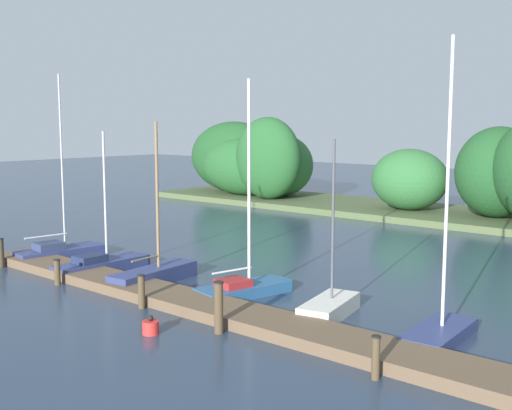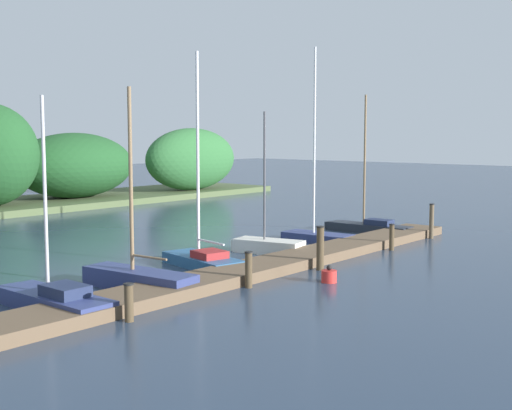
{
  "view_description": "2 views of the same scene",
  "coord_description": "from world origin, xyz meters",
  "px_view_note": "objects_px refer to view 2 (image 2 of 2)",
  "views": [
    {
      "loc": [
        14.07,
        0.22,
        5.97
      ],
      "look_at": [
        -0.08,
        16.62,
        3.17
      ],
      "focal_mm": 44.82,
      "sensor_mm": 36.0,
      "label": 1
    },
    {
      "loc": [
        -17.33,
        -0.08,
        4.66
      ],
      "look_at": [
        2.18,
        16.02,
        1.99
      ],
      "focal_mm": 47.95,
      "sensor_mm": 36.0,
      "label": 2
    }
  ],
  "objects_px": {
    "mooring_piling_1": "(129,302)",
    "sailboat_2": "(135,276)",
    "mooring_piling_3": "(320,248)",
    "channel_buoy_0": "(329,276)",
    "sailboat_3": "(201,256)",
    "sailboat_5": "(315,233)",
    "sailboat_6": "(367,225)",
    "sailboat_1": "(52,298)",
    "mooring_piling_2": "(249,269)",
    "mooring_piling_4": "(392,237)",
    "sailboat_4": "(266,245)",
    "mooring_piling_5": "(432,221)"
  },
  "relations": [
    {
      "from": "mooring_piling_4",
      "to": "mooring_piling_5",
      "type": "height_order",
      "value": "mooring_piling_5"
    },
    {
      "from": "mooring_piling_2",
      "to": "sailboat_3",
      "type": "bearing_deg",
      "value": 66.78
    },
    {
      "from": "sailboat_4",
      "to": "mooring_piling_3",
      "type": "height_order",
      "value": "sailboat_4"
    },
    {
      "from": "sailboat_1",
      "to": "sailboat_6",
      "type": "height_order",
      "value": "sailboat_6"
    },
    {
      "from": "sailboat_2",
      "to": "sailboat_5",
      "type": "xyz_separation_m",
      "value": [
        10.88,
        0.96,
        -0.0
      ]
    },
    {
      "from": "mooring_piling_2",
      "to": "mooring_piling_5",
      "type": "relative_size",
      "value": 0.72
    },
    {
      "from": "sailboat_3",
      "to": "mooring_piling_1",
      "type": "relative_size",
      "value": 7.69
    },
    {
      "from": "sailboat_1",
      "to": "sailboat_5",
      "type": "relative_size",
      "value": 0.68
    },
    {
      "from": "sailboat_5",
      "to": "channel_buoy_0",
      "type": "distance_m",
      "value": 8.14
    },
    {
      "from": "sailboat_3",
      "to": "sailboat_5",
      "type": "relative_size",
      "value": 0.9
    },
    {
      "from": "sailboat_3",
      "to": "sailboat_6",
      "type": "relative_size",
      "value": 1.16
    },
    {
      "from": "sailboat_3",
      "to": "mooring_piling_2",
      "type": "xyz_separation_m",
      "value": [
        -1.46,
        -3.41,
        0.2
      ]
    },
    {
      "from": "sailboat_5",
      "to": "mooring_piling_5",
      "type": "bearing_deg",
      "value": -136.04
    },
    {
      "from": "mooring_piling_5",
      "to": "sailboat_1",
      "type": "bearing_deg",
      "value": 172.52
    },
    {
      "from": "mooring_piling_1",
      "to": "mooring_piling_3",
      "type": "distance_m",
      "value": 8.35
    },
    {
      "from": "sailboat_6",
      "to": "mooring_piling_4",
      "type": "distance_m",
      "value": 5.0
    },
    {
      "from": "mooring_piling_1",
      "to": "mooring_piling_3",
      "type": "relative_size",
      "value": 0.64
    },
    {
      "from": "sailboat_5",
      "to": "mooring_piling_2",
      "type": "relative_size",
      "value": 7.43
    },
    {
      "from": "sailboat_2",
      "to": "mooring_piling_3",
      "type": "height_order",
      "value": "sailboat_2"
    },
    {
      "from": "sailboat_1",
      "to": "mooring_piling_2",
      "type": "xyz_separation_m",
      "value": [
        5.29,
        -2.33,
        0.24
      ]
    },
    {
      "from": "sailboat_2",
      "to": "channel_buoy_0",
      "type": "height_order",
      "value": "sailboat_2"
    },
    {
      "from": "sailboat_1",
      "to": "channel_buoy_0",
      "type": "relative_size",
      "value": 10.26
    },
    {
      "from": "mooring_piling_3",
      "to": "mooring_piling_1",
      "type": "bearing_deg",
      "value": 179.77
    },
    {
      "from": "sailboat_6",
      "to": "channel_buoy_0",
      "type": "relative_size",
      "value": 11.69
    },
    {
      "from": "sailboat_5",
      "to": "channel_buoy_0",
      "type": "height_order",
      "value": "sailboat_5"
    },
    {
      "from": "sailboat_2",
      "to": "sailboat_5",
      "type": "distance_m",
      "value": 10.93
    },
    {
      "from": "sailboat_1",
      "to": "mooring_piling_5",
      "type": "distance_m",
      "value": 17.98
    },
    {
      "from": "mooring_piling_4",
      "to": "sailboat_2",
      "type": "bearing_deg",
      "value": 166.21
    },
    {
      "from": "mooring_piling_1",
      "to": "sailboat_2",
      "type": "bearing_deg",
      "value": 47.16
    },
    {
      "from": "mooring_piling_2",
      "to": "mooring_piling_5",
      "type": "height_order",
      "value": "mooring_piling_5"
    },
    {
      "from": "sailboat_3",
      "to": "sailboat_5",
      "type": "bearing_deg",
      "value": -76.96
    },
    {
      "from": "sailboat_3",
      "to": "sailboat_5",
      "type": "xyz_separation_m",
      "value": [
        7.17,
        0.11,
        0.01
      ]
    },
    {
      "from": "mooring_piling_2",
      "to": "mooring_piling_5",
      "type": "bearing_deg",
      "value": -0.06
    },
    {
      "from": "sailboat_5",
      "to": "mooring_piling_3",
      "type": "height_order",
      "value": "sailboat_5"
    },
    {
      "from": "mooring_piling_3",
      "to": "channel_buoy_0",
      "type": "relative_size",
      "value": 2.75
    },
    {
      "from": "mooring_piling_2",
      "to": "sailboat_1",
      "type": "bearing_deg",
      "value": 156.27
    },
    {
      "from": "sailboat_1",
      "to": "sailboat_3",
      "type": "height_order",
      "value": "sailboat_3"
    },
    {
      "from": "sailboat_1",
      "to": "mooring_piling_2",
      "type": "distance_m",
      "value": 5.79
    },
    {
      "from": "sailboat_2",
      "to": "sailboat_6",
      "type": "relative_size",
      "value": 0.94
    },
    {
      "from": "mooring_piling_1",
      "to": "mooring_piling_2",
      "type": "bearing_deg",
      "value": 1.34
    },
    {
      "from": "mooring_piling_5",
      "to": "channel_buoy_0",
      "type": "distance_m",
      "value": 10.46
    },
    {
      "from": "mooring_piling_2",
      "to": "mooring_piling_3",
      "type": "bearing_deg",
      "value": -2.29
    },
    {
      "from": "sailboat_6",
      "to": "mooring_piling_3",
      "type": "relative_size",
      "value": 4.24
    },
    {
      "from": "sailboat_6",
      "to": "sailboat_5",
      "type": "bearing_deg",
      "value": 84.19
    },
    {
      "from": "sailboat_4",
      "to": "mooring_piling_4",
      "type": "height_order",
      "value": "sailboat_4"
    },
    {
      "from": "channel_buoy_0",
      "to": "sailboat_5",
      "type": "bearing_deg",
      "value": 37.65
    },
    {
      "from": "sailboat_5",
      "to": "mooring_piling_4",
      "type": "distance_m",
      "value": 3.65
    },
    {
      "from": "sailboat_4",
      "to": "mooring_piling_5",
      "type": "height_order",
      "value": "sailboat_4"
    },
    {
      "from": "sailboat_2",
      "to": "channel_buoy_0",
      "type": "bearing_deg",
      "value": -137.74
    },
    {
      "from": "mooring_piling_3",
      "to": "sailboat_3",
      "type": "bearing_deg",
      "value": 121.2
    }
  ]
}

